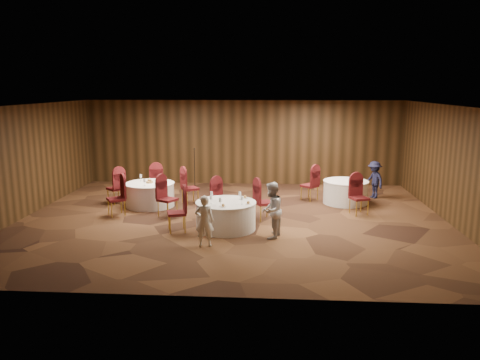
# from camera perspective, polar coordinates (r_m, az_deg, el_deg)

# --- Properties ---
(ground) EXTENTS (12.00, 12.00, 0.00)m
(ground) POSITION_cam_1_polar(r_m,az_deg,el_deg) (13.32, -0.92, -4.80)
(ground) COLOR black
(ground) RESTS_ON ground
(room_shell) EXTENTS (12.00, 12.00, 12.00)m
(room_shell) POSITION_cam_1_polar(r_m,az_deg,el_deg) (12.92, -0.95, 3.60)
(room_shell) COLOR silver
(room_shell) RESTS_ON ground
(table_main) EXTENTS (1.59, 1.59, 0.74)m
(table_main) POSITION_cam_1_polar(r_m,az_deg,el_deg) (12.33, -1.73, -4.32)
(table_main) COLOR silver
(table_main) RESTS_ON ground
(table_left) EXTENTS (1.54, 1.54, 0.74)m
(table_left) POSITION_cam_1_polar(r_m,az_deg,el_deg) (14.96, -10.91, -1.73)
(table_left) COLOR silver
(table_left) RESTS_ON ground
(table_right) EXTENTS (1.43, 1.43, 0.74)m
(table_right) POSITION_cam_1_polar(r_m,az_deg,el_deg) (15.40, 12.74, -1.42)
(table_right) COLOR silver
(table_right) RESTS_ON ground
(chairs_main) EXTENTS (2.91, 2.18, 1.00)m
(chairs_main) POSITION_cam_1_polar(r_m,az_deg,el_deg) (12.94, -2.66, -3.01)
(chairs_main) COLOR #400C0E
(chairs_main) RESTS_ON ground
(chairs_left) EXTENTS (3.10, 3.05, 1.00)m
(chairs_left) POSITION_cam_1_polar(r_m,az_deg,el_deg) (14.87, -10.94, -1.31)
(chairs_left) COLOR #400C0E
(chairs_left) RESTS_ON ground
(chairs_right) EXTENTS (2.02, 2.38, 1.00)m
(chairs_right) POSITION_cam_1_polar(r_m,az_deg,el_deg) (14.85, 11.26, -1.34)
(chairs_right) COLOR #400C0E
(chairs_right) RESTS_ON ground
(tabletop_main) EXTENTS (1.12, 1.12, 0.22)m
(tabletop_main) POSITION_cam_1_polar(r_m,az_deg,el_deg) (12.11, -1.10, -2.32)
(tabletop_main) COLOR silver
(tabletop_main) RESTS_ON table_main
(tabletop_left) EXTENTS (0.87, 0.79, 0.22)m
(tabletop_left) POSITION_cam_1_polar(r_m,az_deg,el_deg) (14.86, -10.95, -0.05)
(tabletop_left) COLOR silver
(tabletop_left) RESTS_ON table_left
(tabletop_right) EXTENTS (0.08, 0.08, 0.22)m
(tabletop_right) POSITION_cam_1_polar(r_m,az_deg,el_deg) (15.06, 13.70, 0.27)
(tabletop_right) COLOR silver
(tabletop_right) RESTS_ON table_right
(mic_stand) EXTENTS (0.24, 0.24, 1.51)m
(mic_stand) POSITION_cam_1_polar(r_m,az_deg,el_deg) (17.16, -5.54, 0.30)
(mic_stand) COLOR black
(mic_stand) RESTS_ON ground
(woman_a) EXTENTS (0.46, 0.31, 1.23)m
(woman_a) POSITION_cam_1_polar(r_m,az_deg,el_deg) (11.00, -4.36, -5.00)
(woman_a) COLOR silver
(woman_a) RESTS_ON ground
(woman_b) EXTENTS (0.70, 0.81, 1.41)m
(woman_b) POSITION_cam_1_polar(r_m,az_deg,el_deg) (11.57, 3.85, -3.70)
(woman_b) COLOR silver
(woman_b) RESTS_ON ground
(man_c) EXTENTS (0.78, 0.93, 1.25)m
(man_c) POSITION_cam_1_polar(r_m,az_deg,el_deg) (16.33, 16.05, 0.03)
(man_c) COLOR black
(man_c) RESTS_ON ground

